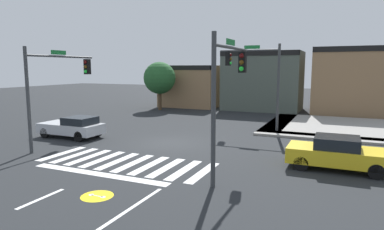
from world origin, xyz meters
The scene contains 12 objects.
ground_plane centered at (0.00, 0.00, 0.00)m, with size 120.00×120.00×0.00m, color #232628.
crosswalk_near centered at (0.00, -4.50, 0.00)m, with size 8.42×3.16×0.01m.
lane_markings centered at (1.16, -11.43, 0.00)m, with size 6.80×18.75×0.01m.
bike_detector_marking centered at (1.61, -8.52, 0.00)m, with size 1.15×1.15×0.01m.
curb_corner_northeast centered at (8.49, 9.42, 0.07)m, with size 10.00×10.60×0.15m.
storefront_row centered at (4.10, 18.94, 3.01)m, with size 24.89×6.76×6.40m.
traffic_signal_northeast centered at (3.75, 5.98, 4.18)m, with size 4.28×0.32×6.09m.
traffic_signal_southeast centered at (5.00, -4.31, 3.95)m, with size 0.32×4.47×5.78m.
traffic_signal_southwest centered at (-5.54, -3.07, 3.85)m, with size 0.32×5.09×5.57m.
car_silver centered at (-6.47, -1.05, 0.70)m, with size 4.17×1.86×1.38m.
car_yellow centered at (9.27, -1.63, 0.74)m, with size 4.28×1.93×1.47m.
roadside_tree centered at (-8.50, 14.00, 3.38)m, with size 3.39×3.39×5.09m.
Camera 1 is at (9.31, -17.60, 4.48)m, focal length 31.73 mm.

